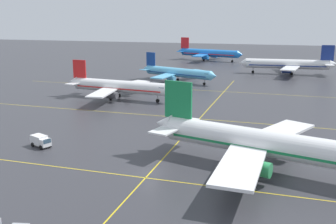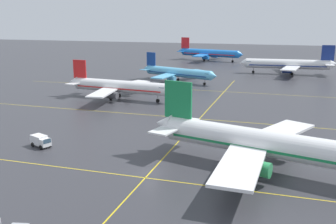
# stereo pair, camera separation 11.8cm
# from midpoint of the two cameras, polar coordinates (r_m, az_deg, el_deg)

# --- Properties ---
(ground_plane) EXTENTS (600.00, 600.00, 0.00)m
(ground_plane) POSITION_cam_midpoint_polar(r_m,az_deg,el_deg) (60.79, -2.69, -8.87)
(ground_plane) COLOR #333338
(airliner_front_gate) EXTENTS (40.52, 34.49, 12.74)m
(airliner_front_gate) POSITION_cam_midpoint_polar(r_m,az_deg,el_deg) (62.12, 14.03, -4.50)
(airliner_front_gate) COLOR white
(airliner_front_gate) RESTS_ON ground
(airliner_second_row) EXTENTS (34.95, 29.99, 10.86)m
(airliner_second_row) POSITION_cam_midpoint_polar(r_m,az_deg,el_deg) (114.50, -7.26, 3.73)
(airliner_second_row) COLOR white
(airliner_second_row) RESTS_ON ground
(airliner_third_row) EXTENTS (31.86, 27.29, 10.21)m
(airliner_third_row) POSITION_cam_midpoint_polar(r_m,az_deg,el_deg) (144.22, 1.33, 5.79)
(airliner_third_row) COLOR #5BB7E5
(airliner_third_row) RESTS_ON ground
(airliner_far_left_stand) EXTENTS (39.61, 34.11, 12.31)m
(airliner_far_left_stand) POSITION_cam_midpoint_polar(r_m,az_deg,el_deg) (171.18, 17.09, 6.69)
(airliner_far_left_stand) COLOR white
(airliner_far_left_stand) RESTS_ON ground
(airliner_far_right_stand) EXTENTS (38.74, 32.99, 12.20)m
(airliner_far_right_stand) POSITION_cam_midpoint_polar(r_m,az_deg,el_deg) (216.85, 5.93, 8.56)
(airliner_far_right_stand) COLOR blue
(airliner_far_right_stand) RESTS_ON ground
(taxiway_markings) EXTENTS (144.29, 119.66, 0.01)m
(taxiway_markings) POSITION_cam_midpoint_polar(r_m,az_deg,el_deg) (92.11, 4.54, -1.01)
(taxiway_markings) COLOR yellow
(taxiway_markings) RESTS_ON ground
(service_truck_red_van) EXTENTS (4.50, 3.32, 2.10)m
(service_truck_red_van) POSITION_cam_midpoint_polar(r_m,az_deg,el_deg) (75.73, -18.12, -4.00)
(service_truck_red_van) COLOR white
(service_truck_red_van) RESTS_ON ground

